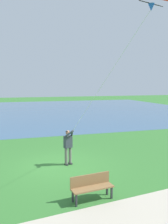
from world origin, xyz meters
name	(u,v)px	position (x,y,z in m)	size (l,w,h in m)	color
ground_plane	(61,166)	(0.00, 0.00, 0.00)	(120.00, 120.00, 0.00)	#33702D
lake_water	(54,110)	(-24.56, 4.00, 0.00)	(36.00, 44.00, 0.01)	#385B7F
walkway_path	(158,213)	(5.17, 2.00, 0.01)	(2.40, 32.00, 0.02)	#B7AD99
person_kite_flyer	(68,144)	(-0.05, 0.37, 1.05)	(0.63, 0.49, 1.83)	#232328
flying_kite	(146,3)	(4.19, 1.94, 6.57)	(4.29, 2.06, 5.16)	red
park_bench_near_walkway	(92,185)	(3.70, 0.31, 0.51)	(0.62, 1.54, 0.88)	olive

